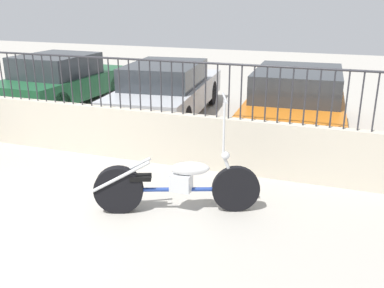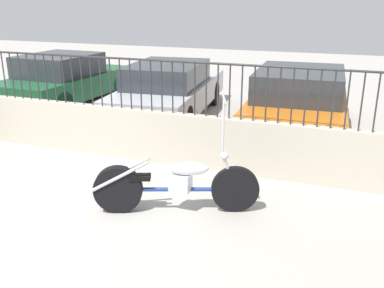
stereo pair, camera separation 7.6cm
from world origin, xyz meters
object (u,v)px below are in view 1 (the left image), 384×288
Objects in this scene: car_green at (61,80)px; car_silver at (167,90)px; motorcycle_blue at (169,185)px; car_orange at (297,102)px.

car_green reaches higher than car_silver.
motorcycle_blue is 4.32m from car_orange.
car_green is 0.85× the size of car_silver.
car_silver is (-1.91, 4.50, 0.27)m from motorcycle_blue.
car_silver is (3.16, -0.21, -0.01)m from car_green.
car_green is 6.26m from car_orange.
motorcycle_blue is 0.45× the size of car_silver.
car_orange is at bearing 53.57° from motorcycle_blue.
car_silver is 1.02× the size of car_orange.
car_green is at bearing 80.53° from car_silver.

